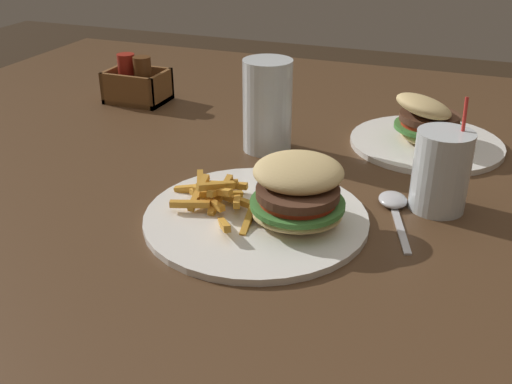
{
  "coord_description": "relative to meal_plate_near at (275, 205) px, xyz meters",
  "views": [
    {
      "loc": [
        0.32,
        -0.88,
        1.17
      ],
      "look_at": [
        0.06,
        -0.2,
        0.8
      ],
      "focal_mm": 42.0,
      "sensor_mm": 36.0,
      "label": 1
    }
  ],
  "objects": [
    {
      "name": "spoon",
      "position": [
        0.15,
        0.11,
        -0.02
      ],
      "size": [
        0.07,
        0.17,
        0.01
      ],
      "rotation": [
        0.0,
        0.0,
        1.87
      ],
      "color": "silver",
      "rests_on": "dining_table"
    },
    {
      "name": "beer_glass",
      "position": [
        -0.1,
        0.25,
        0.05
      ],
      "size": [
        0.09,
        0.09,
        0.16
      ],
      "color": "silver",
      "rests_on": "dining_table"
    },
    {
      "name": "meal_plate_near",
      "position": [
        0.0,
        0.0,
        0.0
      ],
      "size": [
        0.31,
        0.31,
        0.1
      ],
      "color": "white",
      "rests_on": "dining_table"
    },
    {
      "name": "dining_table",
      "position": [
        -0.09,
        0.2,
        -0.13
      ],
      "size": [
        1.7,
        1.38,
        0.76
      ],
      "color": "#4C331E",
      "rests_on": "ground_plane"
    },
    {
      "name": "meal_plate_far",
      "position": [
        0.16,
        0.36,
        0.0
      ],
      "size": [
        0.27,
        0.27,
        0.1
      ],
      "color": "white",
      "rests_on": "dining_table"
    },
    {
      "name": "juice_glass",
      "position": [
        0.21,
        0.13,
        0.03
      ],
      "size": [
        0.08,
        0.08,
        0.16
      ],
      "color": "silver",
      "rests_on": "dining_table"
    },
    {
      "name": "condiment_caddy",
      "position": [
        -0.46,
        0.4,
        0.01
      ],
      "size": [
        0.13,
        0.09,
        0.1
      ],
      "color": "brown",
      "rests_on": "dining_table"
    }
  ]
}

